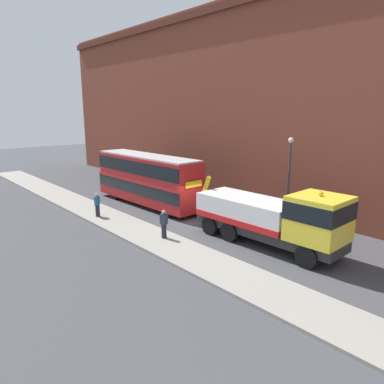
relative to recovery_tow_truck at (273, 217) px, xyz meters
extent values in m
plane|color=#424247|center=(-5.90, -0.22, -1.76)|extent=(120.00, 120.00, 0.00)
cube|color=gray|center=(-5.90, -4.42, -1.68)|extent=(60.00, 2.80, 0.15)
cube|color=brown|center=(-5.90, 6.42, 6.24)|extent=(60.00, 1.20, 16.00)
cube|color=#2D2D2D|center=(-0.48, -0.01, -0.90)|extent=(9.05, 2.44, 0.55)
cube|color=yellow|center=(2.72, 0.07, 0.52)|extent=(2.67, 2.67, 2.30)
cube|color=black|center=(2.72, 0.07, 0.97)|extent=(2.69, 2.69, 0.90)
cube|color=silver|center=(-1.78, -0.05, 0.07)|extent=(6.17, 2.76, 1.40)
cube|color=red|center=(-1.78, -0.05, -0.45)|extent=(6.17, 2.81, 0.36)
cylinder|color=#B79914|center=(-5.49, -0.14, 0.37)|extent=(1.24, 0.31, 2.52)
sphere|color=orange|center=(2.72, 0.07, 1.79)|extent=(0.24, 0.24, 0.24)
cylinder|color=black|center=(2.79, 1.18, -1.18)|extent=(1.17, 0.37, 1.16)
cylinder|color=black|center=(2.85, -1.04, -1.18)|extent=(1.17, 0.37, 1.16)
cylinder|color=black|center=(-2.21, 1.05, -1.18)|extent=(1.17, 0.37, 1.16)
cylinder|color=black|center=(-2.15, -1.17, -1.18)|extent=(1.17, 0.37, 1.16)
cylinder|color=black|center=(-3.81, 1.01, -1.18)|extent=(1.17, 0.37, 1.16)
cylinder|color=black|center=(-3.75, -1.21, -1.18)|extent=(1.17, 0.37, 1.16)
cube|color=#AD1E1E|center=(-12.32, -0.01, -0.47)|extent=(11.06, 2.79, 1.90)
cube|color=#AD1E1E|center=(-12.32, -0.01, 1.33)|extent=(10.84, 2.68, 1.70)
cube|color=black|center=(-12.32, -0.01, -0.22)|extent=(10.95, 2.83, 0.90)
cube|color=black|center=(-12.32, -0.01, 1.43)|extent=(10.73, 2.83, 1.00)
cube|color=#B2B2B2|center=(-12.32, -0.01, 2.24)|extent=(10.62, 2.57, 0.12)
cube|color=yellow|center=(-6.80, 0.13, 0.78)|extent=(0.10, 1.50, 0.44)
cylinder|color=black|center=(-8.45, 1.17, -1.24)|extent=(1.05, 0.33, 1.04)
cylinder|color=black|center=(-8.39, -0.99, -1.24)|extent=(1.05, 0.33, 1.04)
cylinder|color=black|center=(-15.65, 0.98, -1.24)|extent=(1.05, 0.33, 1.04)
cylinder|color=black|center=(-15.59, -1.18, -1.24)|extent=(1.05, 0.33, 1.04)
cylinder|color=#232333|center=(-11.47, -4.87, -1.18)|extent=(0.42, 0.42, 0.85)
cube|color=#1E6084|center=(-11.47, -4.87, -0.45)|extent=(0.46, 0.47, 0.62)
sphere|color=tan|center=(-11.47, -4.87, -0.02)|extent=(0.24, 0.24, 0.24)
cylinder|color=#232333|center=(-4.84, -3.96, -1.18)|extent=(0.37, 0.37, 0.85)
cube|color=#2D3347|center=(-4.84, -3.96, -0.45)|extent=(0.45, 0.35, 0.62)
sphere|color=tan|center=(-4.84, -3.96, -0.02)|extent=(0.24, 0.24, 0.24)
cylinder|color=#38383D|center=(-1.92, 4.22, 0.99)|extent=(0.16, 0.16, 5.50)
sphere|color=#EAE5C6|center=(-1.92, 4.22, 3.89)|extent=(0.36, 0.36, 0.36)
camera|label=1|loc=(11.44, -16.03, 5.85)|focal=33.60mm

